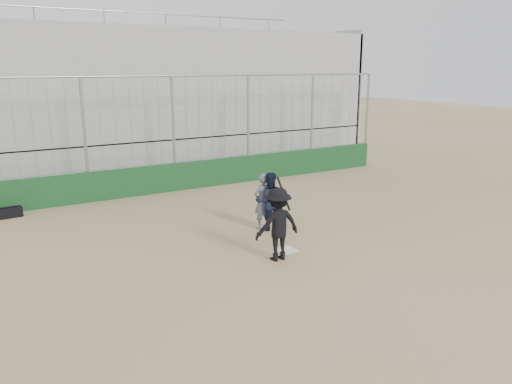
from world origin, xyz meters
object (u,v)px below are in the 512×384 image
batter_at_plate (278,224)px  equipment_bag (9,212)px  catcher_crouched (269,211)px  umpire (262,204)px

batter_at_plate → equipment_bag: (-4.96, 6.76, -0.70)m
batter_at_plate → catcher_crouched: bearing=62.7°
batter_at_plate → umpire: batter_at_plate is taller
batter_at_plate → catcher_crouched: (0.97, 1.88, -0.31)m
batter_at_plate → catcher_crouched: size_ratio=1.70×
catcher_crouched → umpire: bearing=110.7°
catcher_crouched → equipment_bag: bearing=140.5°
umpire → catcher_crouched: bearing=101.9°
batter_at_plate → equipment_bag: bearing=126.3°
catcher_crouched → umpire: umpire is taller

